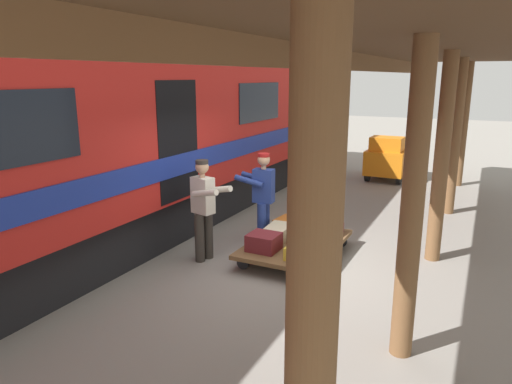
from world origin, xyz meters
TOP-DOWN VIEW (x-y plane):
  - ground_plane at (0.00, 0.00)m, footprint 60.00×60.00m
  - platform_canopy at (-2.03, 0.00)m, footprint 3.20×16.17m
  - train_car at (3.43, 0.00)m, footprint 3.03×17.82m
  - luggage_cart at (0.02, -0.58)m, footprint 1.41×2.10m
  - suitcase_burgundy_valise at (-0.30, -1.16)m, footprint 0.56×0.69m
  - suitcase_cream_canvas at (0.34, -0.58)m, footprint 0.40×0.59m
  - suitcase_yellow_case at (-0.30, -0.00)m, footprint 0.39×0.57m
  - suitcase_maroon_trunk at (0.34, -0.00)m, footprint 0.48×0.45m
  - suitcase_brown_leather at (-0.30, -0.58)m, footprint 0.45×0.53m
  - suitcase_orange_carryall at (0.34, -1.16)m, footprint 0.57×0.57m
  - porter_in_overalls at (0.78, -0.87)m, footprint 0.69×0.47m
  - porter_by_door at (1.34, 0.20)m, footprint 0.72×0.53m
  - baggage_tug at (-0.13, -7.61)m, footprint 1.11×1.71m

SIDE VIEW (x-z plane):
  - ground_plane at x=0.00m, z-range 0.00..0.00m
  - luggage_cart at x=0.02m, z-range 0.10..0.37m
  - suitcase_burgundy_valise at x=-0.30m, z-range 0.28..0.46m
  - suitcase_brown_leather at x=-0.30m, z-range 0.28..0.47m
  - suitcase_yellow_case at x=-0.30m, z-range 0.28..0.47m
  - suitcase_orange_carryall at x=0.34m, z-range 0.28..0.48m
  - suitcase_cream_canvas at x=0.34m, z-range 0.28..0.52m
  - suitcase_maroon_trunk at x=0.34m, z-range 0.28..0.55m
  - baggage_tug at x=-0.13m, z-range -0.02..1.28m
  - porter_in_overalls at x=0.78m, z-range 0.07..1.78m
  - porter_by_door at x=1.34m, z-range 0.07..1.78m
  - train_car at x=3.43m, z-range 0.06..4.06m
  - platform_canopy at x=-2.03m, z-range 1.48..5.04m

